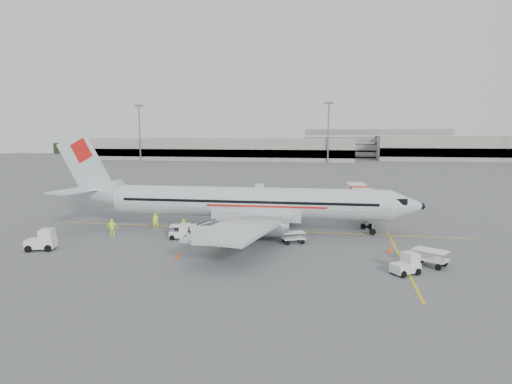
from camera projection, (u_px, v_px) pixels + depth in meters
ground at (252, 230)px, 45.47m from camera, size 360.00×360.00×0.00m
stripe_lead at (252, 230)px, 45.47m from camera, size 44.00×0.20×0.01m
stripe_cross at (400, 257)px, 35.06m from camera, size 0.20×20.00×0.01m
terminal_west at (220, 149)px, 178.95m from camera, size 110.00×22.00×9.00m
terminal_east at (492, 148)px, 172.94m from camera, size 90.00×26.00×10.00m
parking_garage at (374, 142)px, 195.69m from camera, size 62.00×24.00×14.00m
treeline at (321, 150)px, 215.49m from camera, size 300.00×3.00×6.00m
mast_west at (140, 133)px, 172.02m from camera, size 3.20×1.20×22.00m
mast_center at (328, 133)px, 158.01m from camera, size 3.20×1.20×22.00m
aircraft at (248, 182)px, 44.35m from camera, size 38.55×30.68×10.37m
jet_bridge at (360, 203)px, 51.03m from camera, size 4.10×15.21×3.94m
belt_loader at (199, 225)px, 42.22m from camera, size 4.52×2.45×2.32m
tug_fore at (405, 264)px, 30.73m from camera, size 2.29×2.10×1.54m
tug_mid at (180, 231)px, 41.34m from camera, size 2.09×1.40×1.50m
tug_aft at (41, 240)px, 37.25m from camera, size 2.69×2.01×1.85m
cart_loaded_a at (203, 234)px, 40.60m from camera, size 2.88×2.23×1.32m
cart_loaded_b at (184, 232)px, 41.61m from camera, size 2.81×2.05×1.32m
cart_empty_a at (293, 238)px, 39.66m from camera, size 2.41×2.01×1.09m
cart_empty_b at (430, 258)px, 32.65m from camera, size 2.88×2.54×1.29m
cone_nose at (389, 249)px, 36.54m from camera, size 0.41×0.41×0.67m
cone_port at (265, 202)px, 62.81m from camera, size 0.33×0.33×0.53m
cone_stbd at (177, 255)px, 34.74m from camera, size 0.33×0.33×0.54m
crew_a at (156, 221)px, 45.82m from camera, size 0.78×0.70×1.80m
crew_b at (184, 228)px, 42.57m from camera, size 0.99×1.03×1.68m
crew_c at (219, 237)px, 38.18m from camera, size 1.07×1.34×1.82m
crew_d at (112, 228)px, 42.32m from camera, size 1.13×0.86×1.79m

